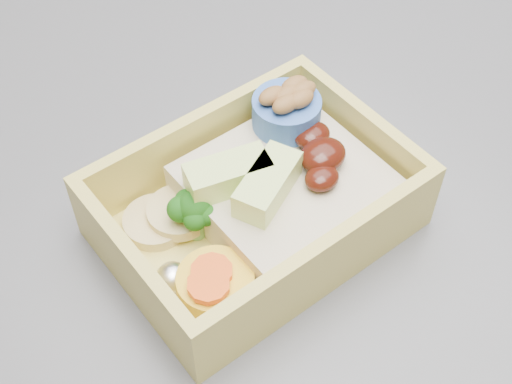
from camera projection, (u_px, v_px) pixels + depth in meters
bento_box at (261, 198)px, 0.41m from camera, size 0.17×0.12×0.06m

